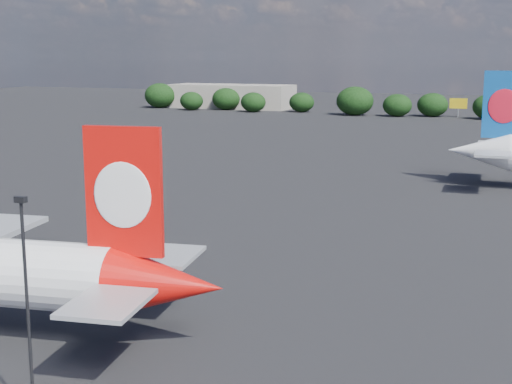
% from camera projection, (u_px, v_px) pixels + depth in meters
% --- Properties ---
extents(ground, '(500.00, 500.00, 0.00)m').
position_uv_depth(ground, '(276.00, 181.00, 102.37)').
color(ground, black).
rests_on(ground, ground).
extents(apron_lamp_post, '(0.55, 0.30, 11.34)m').
position_uv_depth(apron_lamp_post, '(27.00, 302.00, 33.33)').
color(apron_lamp_post, black).
rests_on(apron_lamp_post, ground).
extents(terminal_building, '(42.00, 16.00, 8.00)m').
position_uv_depth(terminal_building, '(232.00, 96.00, 245.71)').
color(terminal_building, gray).
rests_on(terminal_building, ground).
extents(highway_sign, '(6.00, 0.30, 4.50)m').
position_uv_depth(highway_sign, '(353.00, 105.00, 214.15)').
color(highway_sign, '#156B1F').
rests_on(highway_sign, ground).
extents(billboard_yellow, '(5.00, 0.30, 5.50)m').
position_uv_depth(billboard_yellow, '(458.00, 104.00, 208.56)').
color(billboard_yellow, gold).
rests_on(billboard_yellow, ground).
extents(horizon_treeline, '(204.70, 16.87, 9.08)m').
position_uv_depth(horizon_treeline, '(454.00, 104.00, 207.03)').
color(horizon_treeline, black).
rests_on(horizon_treeline, ground).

